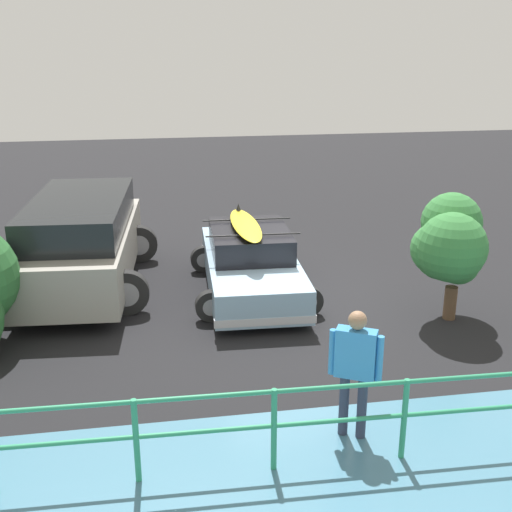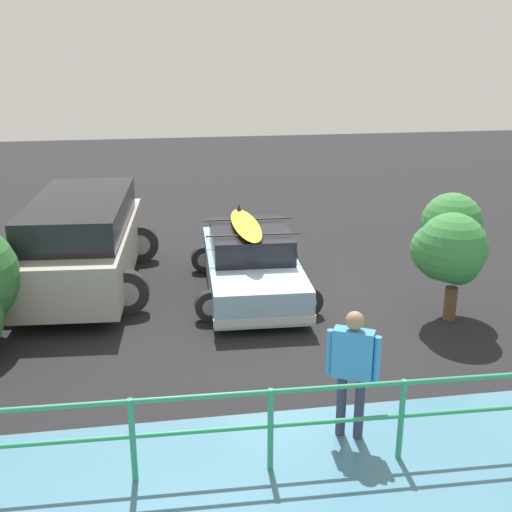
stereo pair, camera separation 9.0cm
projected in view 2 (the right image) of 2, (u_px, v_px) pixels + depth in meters
The scene contains 6 objects.
ground_plane at pixel (290, 300), 12.42m from camera, with size 44.00×44.00×0.02m, color black.
sedan_car at pixel (251, 263), 12.67m from camera, with size 2.41×4.24×1.54m.
suv_car at pixel (83, 241), 12.83m from camera, with size 2.99×5.17×1.84m.
person_bystander at pixel (352, 363), 7.84m from camera, with size 0.60×0.40×1.71m.
railing_fence at pixel (202, 422), 7.22m from camera, with size 7.88×0.27×1.06m.
bush_near_left at pixel (448, 245), 11.10m from camera, with size 1.45×1.81×2.22m.
Camera 2 is at (2.45, 11.24, 4.79)m, focal length 45.00 mm.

